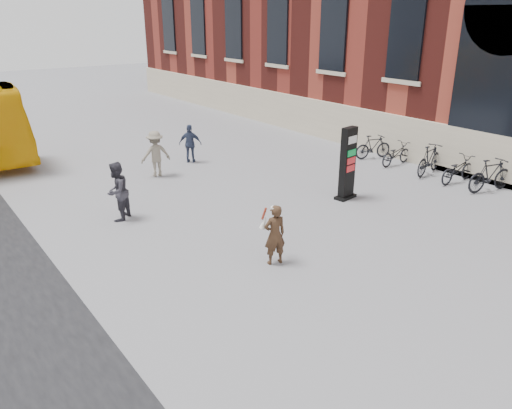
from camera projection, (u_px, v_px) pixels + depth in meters
ground at (281, 249)px, 13.00m from camera, size 100.00×100.00×0.00m
info_pylon at (348, 164)px, 16.13m from camera, size 0.81×0.49×2.38m
woman at (275, 234)px, 11.99m from camera, size 0.66×0.62×1.53m
pedestrian_a at (117, 192)px, 14.54m from camera, size 1.08×1.06×1.76m
pedestrian_b at (156, 154)px, 18.51m from camera, size 1.18×0.78×1.71m
pedestrian_c at (190, 144)px, 20.26m from camera, size 0.95×0.87×1.56m
bike_3 at (491, 175)px, 16.99m from camera, size 1.99×0.97×1.15m
bike_4 at (457, 169)px, 17.96m from camera, size 1.83×0.65×0.96m
bike_5 at (429, 160)px, 18.82m from camera, size 1.97×0.90×1.15m
bike_6 at (396, 154)px, 20.03m from camera, size 1.75×0.68×0.91m
bike_7 at (373, 147)px, 20.91m from camera, size 1.72×0.93×1.00m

